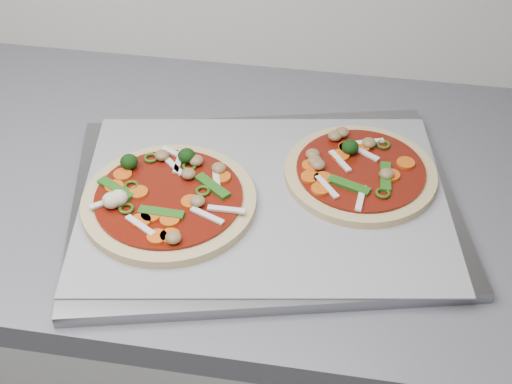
# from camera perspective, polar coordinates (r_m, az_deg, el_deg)

# --- Properties ---
(base_cabinet) EXTENTS (3.60, 0.60, 0.86)m
(base_cabinet) POSITION_cam_1_polar(r_m,az_deg,el_deg) (1.39, -9.86, -12.90)
(base_cabinet) COLOR silver
(base_cabinet) RESTS_ON ground
(countertop) EXTENTS (3.60, 0.60, 0.04)m
(countertop) POSITION_cam_1_polar(r_m,az_deg,el_deg) (1.06, -12.61, 1.47)
(countertop) COLOR slate
(countertop) RESTS_ON base_cabinet
(baking_tray) EXTENTS (0.58, 0.48, 0.02)m
(baking_tray) POSITION_cam_1_polar(r_m,az_deg,el_deg) (0.95, 0.62, -0.80)
(baking_tray) COLOR gray
(baking_tray) RESTS_ON countertop
(parchment) EXTENTS (0.53, 0.42, 0.00)m
(parchment) POSITION_cam_1_polar(r_m,az_deg,el_deg) (0.94, 0.62, -0.39)
(parchment) COLOR #96969C
(parchment) RESTS_ON baking_tray
(pizza_left) EXTENTS (0.27, 0.27, 0.04)m
(pizza_left) POSITION_cam_1_polar(r_m,az_deg,el_deg) (0.93, -7.10, -0.52)
(pizza_left) COLOR #D7B883
(pizza_left) RESTS_ON parchment
(pizza_right) EXTENTS (0.28, 0.28, 0.04)m
(pizza_right) POSITION_cam_1_polar(r_m,az_deg,el_deg) (0.98, 8.22, 1.70)
(pizza_right) COLOR #D7B883
(pizza_right) RESTS_ON parchment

